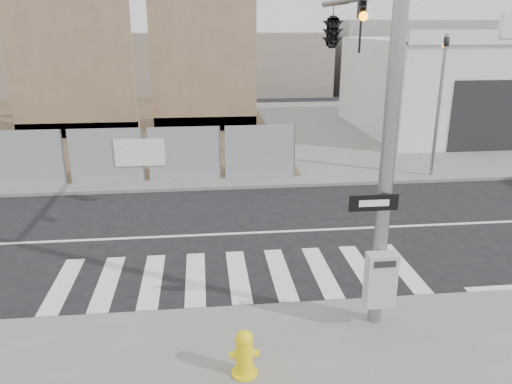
{
  "coord_description": "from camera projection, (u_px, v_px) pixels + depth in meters",
  "views": [
    {
      "loc": [
        -0.74,
        -12.98,
        5.61
      ],
      "look_at": [
        0.64,
        -0.52,
        1.4
      ],
      "focal_mm": 35.0,
      "sensor_mm": 36.0,
      "label": 1
    }
  ],
  "objects": [
    {
      "name": "utility_pole_right",
      "position": [
        396.0,
        37.0,
        18.3
      ],
      "size": [
        1.6,
        0.28,
        10.0
      ],
      "color": "#4D3524",
      "rests_on": "sidewalk_far"
    },
    {
      "name": "traffic_cone_c",
      "position": [
        115.0,
        171.0,
        18.43
      ],
      "size": [
        0.47,
        0.47,
        0.72
      ],
      "rotation": [
        0.0,
        0.0,
        0.34
      ],
      "color": "red",
      "rests_on": "sidewalk_far"
    },
    {
      "name": "fire_hydrant",
      "position": [
        244.0,
        353.0,
        8.14
      ],
      "size": [
        0.51,
        0.46,
        0.82
      ],
      "rotation": [
        0.0,
        0.0,
        -0.08
      ],
      "color": "yellow",
      "rests_on": "sidewalk_near"
    },
    {
      "name": "ground",
      "position": [
        231.0,
        234.0,
        14.09
      ],
      "size": [
        100.0,
        100.0,
        0.0
      ],
      "primitive_type": "plane",
      "color": "black",
      "rests_on": "ground"
    },
    {
      "name": "concrete_wall_right",
      "position": [
        204.0,
        70.0,
        26.24
      ],
      "size": [
        5.5,
        1.3,
        8.0
      ],
      "color": "#7B5D49",
      "rests_on": "sidewalk_far"
    },
    {
      "name": "traffic_cone_d",
      "position": [
        197.0,
        169.0,
        18.88
      ],
      "size": [
        0.37,
        0.37,
        0.63
      ],
      "rotation": [
        0.0,
        0.0,
        -0.15
      ],
      "color": "orange",
      "rests_on": "sidewalk_far"
    },
    {
      "name": "concrete_wall_left",
      "position": [
        72.0,
        73.0,
        24.62
      ],
      "size": [
        6.0,
        1.3,
        8.0
      ],
      "color": "#7B5D49",
      "rests_on": "sidewalk_far"
    },
    {
      "name": "auto_shop",
      "position": [
        474.0,
        85.0,
        26.96
      ],
      "size": [
        12.0,
        10.2,
        5.95
      ],
      "color": "silver",
      "rests_on": "sidewalk_far"
    },
    {
      "name": "sidewalk_far",
      "position": [
        215.0,
        132.0,
        27.27
      ],
      "size": [
        50.0,
        20.0,
        0.12
      ],
      "primitive_type": "cube",
      "color": "slate",
      "rests_on": "ground"
    },
    {
      "name": "signal_pole",
      "position": [
        348.0,
        65.0,
        10.91
      ],
      "size": [
        0.96,
        5.87,
        7.0
      ],
      "color": "gray",
      "rests_on": "sidewalk_near"
    },
    {
      "name": "far_signal_pole",
      "position": [
        441.0,
        86.0,
        18.15
      ],
      "size": [
        0.16,
        0.2,
        5.6
      ],
      "color": "gray",
      "rests_on": "sidewalk_far"
    }
  ]
}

